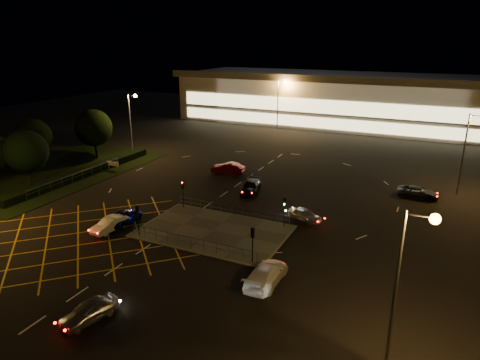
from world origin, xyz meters
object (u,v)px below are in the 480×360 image
at_px(signal_se, 253,238).
at_px(car_right_silver, 305,215).
at_px(signal_sw, 138,214).
at_px(signal_nw, 183,188).
at_px(car_queue_white, 110,224).
at_px(car_near_silver, 89,311).
at_px(car_far_dkgrey, 251,187).
at_px(car_left_blue, 121,218).
at_px(car_circ_red, 228,168).
at_px(car_east_grey, 418,192).
at_px(signal_ne, 285,206).
at_px(car_approach_white, 266,274).

xyz_separation_m(signal_se, car_right_silver, (1.39, 10.56, -1.73)).
height_order(signal_sw, signal_se, same).
xyz_separation_m(signal_nw, car_queue_white, (-3.50, -8.15, -1.70)).
xyz_separation_m(signal_sw, signal_nw, (0.00, 7.99, 0.00)).
distance_m(signal_se, signal_nw, 14.41).
bearing_deg(car_near_silver, car_far_dkgrey, 104.16).
xyz_separation_m(car_left_blue, car_far_dkgrey, (8.25, 14.45, 0.09)).
distance_m(signal_sw, car_circ_red, 21.82).
distance_m(signal_se, car_queue_white, 15.59).
bearing_deg(car_circ_red, car_left_blue, -12.82).
bearing_deg(car_far_dkgrey, car_east_grey, 8.32).
height_order(signal_sw, car_far_dkgrey, signal_sw).
height_order(car_queue_white, car_right_silver, car_queue_white).
bearing_deg(signal_nw, signal_sw, -90.00).
relative_size(signal_se, signal_ne, 1.00).
bearing_deg(signal_sw, car_queue_white, 2.67).
distance_m(car_right_silver, car_circ_red, 18.45).
relative_size(signal_sw, signal_se, 1.00).
xyz_separation_m(signal_se, signal_ne, (0.00, 7.99, 0.00)).
relative_size(signal_nw, car_approach_white, 0.59).
bearing_deg(car_east_grey, car_circ_red, 92.23).
height_order(car_near_silver, car_far_dkgrey, car_far_dkgrey).
relative_size(signal_se, car_queue_white, 0.78).
relative_size(signal_sw, car_near_silver, 0.76).
relative_size(signal_se, car_far_dkgrey, 0.65).
height_order(car_east_grey, car_approach_white, car_approach_white).
height_order(signal_nw, signal_ne, same).
distance_m(signal_nw, car_circ_red, 13.89).
bearing_deg(car_queue_white, signal_nw, 72.85).
distance_m(signal_nw, car_queue_white, 9.03).
xyz_separation_m(signal_nw, car_right_silver, (13.39, 2.57, -1.73)).
distance_m(car_right_silver, car_approach_white, 13.06).
distance_m(car_near_silver, car_east_grey, 39.54).
relative_size(signal_nw, car_near_silver, 0.76).
bearing_deg(signal_nw, car_queue_white, -113.24).
distance_m(signal_sw, car_far_dkgrey, 16.83).
bearing_deg(car_circ_red, signal_nw, -1.06).
distance_m(car_queue_white, car_east_grey, 35.70).
bearing_deg(signal_sw, signal_se, -180.00).
bearing_deg(signal_nw, car_far_dkgrey, 59.77).
distance_m(signal_sw, car_left_blue, 4.27).
bearing_deg(signal_se, car_east_grey, -117.15).
distance_m(car_near_silver, car_far_dkgrey, 28.03).
bearing_deg(car_queue_white, signal_ne, 33.83).
bearing_deg(car_left_blue, signal_ne, 26.86).
xyz_separation_m(signal_sw, car_queue_white, (-3.50, -0.16, -1.70)).
bearing_deg(signal_ne, car_far_dkgrey, 132.02).
bearing_deg(signal_se, car_queue_white, 0.60).
height_order(signal_sw, car_right_silver, signal_sw).
bearing_deg(car_queue_white, car_east_grey, 46.35).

